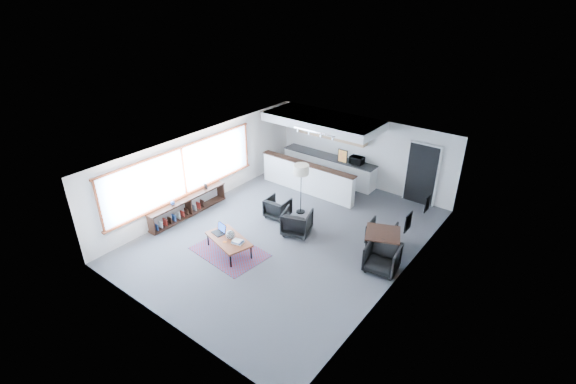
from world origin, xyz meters
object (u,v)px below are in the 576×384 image
Objects in this scene: laptop at (220,230)px; armchair_right at (297,221)px; floor_lamp at (301,171)px; coffee_table at (229,239)px; book_stack at (238,242)px; armchair_left at (278,207)px; dining_chair_far at (381,234)px; ceramic_pot at (230,235)px; dining_table at (383,235)px; dining_chair_near at (382,258)px; microwave at (357,159)px.

laptop is 0.50× the size of armchair_right.
floor_lamp reaches higher than armchair_right.
coffee_table is 4.57× the size of book_stack.
armchair_right reaches higher than laptop.
armchair_left reaches higher than dining_chair_far.
coffee_table is 0.17m from ceramic_pot.
book_stack is 0.28× the size of dining_table.
book_stack is 3.97m from dining_table.
floor_lamp is at bearing -7.55° from dining_chair_far.
dining_chair_near is at bearing 34.98° from laptop.
floor_lamp is at bearing 85.82° from ceramic_pot.
dining_chair_near is (3.73, 1.85, -0.22)m from ceramic_pot.
dining_chair_near is 1.27m from dining_chair_far.
dining_chair_near is at bearing 167.92° from armchair_left.
dining_chair_far is (-0.29, 0.59, -0.39)m from dining_table.
microwave reaches higher than dining_chair_far.
dining_chair_near reaches higher than book_stack.
book_stack is (0.36, -0.00, 0.08)m from coffee_table.
coffee_table is at bearing 0.34° from laptop.
ceramic_pot is at bearing -97.02° from microwave.
coffee_table is 2.18m from armchair_right.
laptop is 2.32m from armchair_left.
armchair_left is 3.42m from dining_chair_far.
laptop is 0.58× the size of dining_chair_near.
armchair_left is at bearing 94.81° from ceramic_pot.
dining_table is at bearing -11.33° from floor_lamp.
coffee_table is 2.14× the size of dining_chair_near.
ceramic_pot is 4.36m from dining_chair_far.
laptop is 0.85× the size of microwave.
armchair_right is 2.62m from dining_table.
book_stack is 0.53× the size of dining_chair_far.
dining_table is at bearing 171.45° from armchair_right.
armchair_right is 1.31× the size of dining_chair_far.
floor_lamp reaches higher than dining_chair_near.
laptop is at bearing -148.98° from dining_table.
laptop is 2.32m from armchair_right.
laptop is 1.66× the size of ceramic_pot.
armchair_left is 3.96m from dining_chair_near.
dining_chair_near reaches higher than armchair_left.
floor_lamp is (0.27, 3.07, 1.06)m from coffee_table.
dining_chair_far reaches higher than book_stack.
laptop is at bearing 36.28° from armchair_right.
dining_chair_far reaches higher than coffee_table.
microwave reaches higher than dining_chair_near.
dining_table is 4.40m from microwave.
ceramic_pot is 0.32m from book_stack.
coffee_table is 3.68× the size of laptop.
microwave reaches higher than coffee_table.
coffee_table is 4.22m from dining_chair_near.
floor_lamp is (-0.65, 1.10, 1.07)m from armchair_right.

